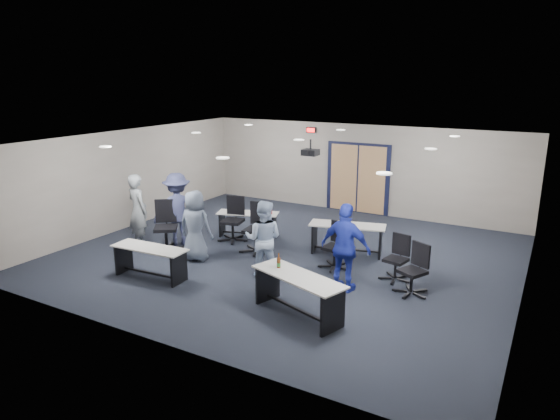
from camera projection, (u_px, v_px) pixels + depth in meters
The scene contains 25 objects.
floor at pixel (288, 255), 11.77m from camera, with size 10.00×10.00×0.00m, color black.
back_wall at pixel (358, 169), 15.20m from camera, with size 10.00×0.04×2.70m, color gray.
front_wall at pixel (149, 262), 7.63m from camera, with size 10.00×0.04×2.70m, color gray.
left_wall at pixel (129, 179), 13.78m from camera, with size 0.04×9.00×2.70m, color gray.
right_wall at pixel (530, 232), 9.05m from camera, with size 0.04×9.00×2.70m, color gray.
ceiling at pixel (289, 141), 11.06m from camera, with size 10.00×9.00×0.04m, color silver.
double_door at pixel (358, 179), 15.25m from camera, with size 2.00×0.07×2.20m.
exit_sign at pixel (311, 130), 15.63m from camera, with size 0.32×0.07×0.18m.
ceiling_projector at pixel (310, 152), 11.42m from camera, with size 0.35×0.32×0.37m.
ceiling_can_lights at pixel (294, 141), 11.28m from camera, with size 6.24×5.74×0.02m, color white, non-canonical shape.
table_front_left at pixel (150, 257), 10.37m from camera, with size 1.67×0.64×0.67m.
table_front_right at pixel (298, 288), 8.71m from camera, with size 1.94×1.17×1.02m.
table_back_left at pixel (248, 220), 13.07m from camera, with size 1.67×1.03×0.75m.
table_back_right at pixel (347, 234), 11.77m from camera, with size 1.86×1.01×0.72m.
chair_back_a at pixel (232, 219), 12.66m from camera, with size 0.71×0.71×1.14m, color black, non-canonical shape.
chair_back_b at pixel (256, 228), 11.84m from camera, with size 0.75×0.75×1.19m, color black, non-canonical shape.
chair_back_c at pixel (335, 246), 10.87m from camera, with size 0.64×0.64×1.02m, color black, non-canonical shape.
chair_back_d at pixel (396, 258), 10.23m from camera, with size 0.60×0.60×0.96m, color black, non-canonical shape.
chair_loose_left at pixel (166, 226), 11.98m from camera, with size 0.76×0.76×1.20m, color black, non-canonical shape.
chair_loose_right at pixel (412, 270), 9.56m from camera, with size 0.63×0.63×1.01m, color black, non-canonical shape.
person_gray at pixel (138, 211), 12.15m from camera, with size 0.67×0.44×1.83m, color gray.
person_plaid at pixel (195, 226), 11.28m from camera, with size 0.80×0.52×1.63m, color slate.
person_lightblue at pixel (263, 239), 10.35m from camera, with size 0.80×0.62×1.64m, color #B1C8EA.
person_navy at pixel (346, 248), 9.63m from camera, with size 1.03×0.43×1.77m, color #1C299B.
person_back at pixel (177, 209), 12.34m from camera, with size 1.17×0.67×1.81m, color #383D65.
Camera 1 is at (5.26, -9.75, 4.10)m, focal length 32.00 mm.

